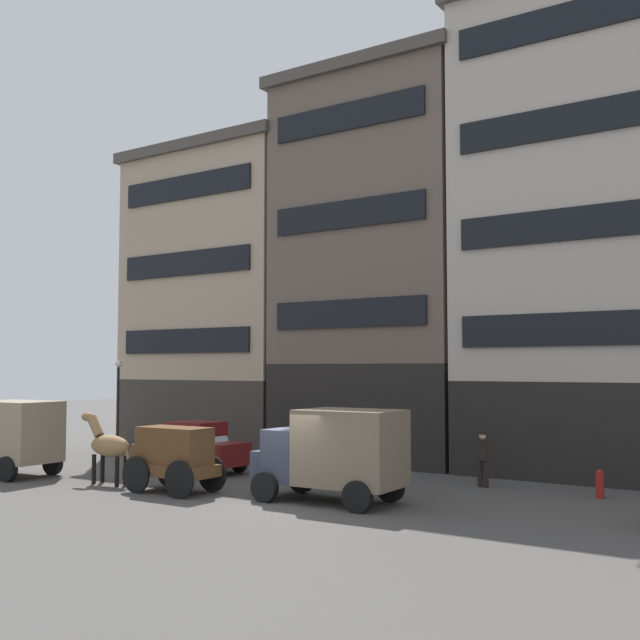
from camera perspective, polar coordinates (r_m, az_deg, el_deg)
The scene contains 12 objects.
ground_plane at distance 22.03m, azimuth -2.46°, elevation -13.48°, with size 120.00×120.00×0.00m, color #4C4947.
building_far_left at distance 37.35m, azimuth -6.97°, elevation 1.69°, with size 9.49×6.16×14.30m.
building_center_left at distance 32.46m, azimuth 4.74°, elevation 4.12°, with size 8.58×6.16×16.17m.
building_center_right at distance 29.55m, azimuth 18.52°, elevation 6.51°, with size 8.15×6.16×17.65m.
cargo_wagon at distance 24.11m, azimuth -10.89°, elevation -9.80°, with size 2.91×1.53×1.98m.
draft_horse at distance 26.24m, azimuth -15.52°, elevation -8.95°, with size 2.34×0.62×2.30m.
delivery_truck_near at distance 29.46m, azimuth -22.37°, elevation -7.91°, with size 4.46×2.39×2.62m.
delivery_truck_far at distance 21.89m, azimuth 0.93°, elevation -9.78°, with size 4.41×2.26×2.62m.
sedan_light at distance 28.50m, azimuth -9.04°, elevation -9.32°, with size 3.78×2.02×1.83m.
pedestrian_officer at distance 25.25m, azimuth 12.03°, elevation -9.88°, with size 0.42×0.42×1.79m.
streetlamp_curbside at distance 34.65m, azimuth -14.81°, elevation -5.30°, with size 0.32×0.32×4.12m.
fire_hydrant_curbside at distance 24.16m, azimuth 20.11°, elevation -11.36°, with size 0.24×0.24×0.83m.
Camera 1 is at (12.88, -17.47, 3.80)m, focal length 42.97 mm.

